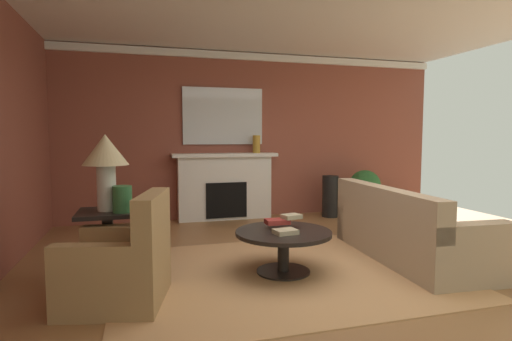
# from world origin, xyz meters

# --- Properties ---
(ground_plane) EXTENTS (8.50, 8.50, 0.00)m
(ground_plane) POSITION_xyz_m (0.00, 0.00, 0.00)
(ground_plane) COLOR olive
(wall_fireplace) EXTENTS (7.13, 0.12, 2.89)m
(wall_fireplace) POSITION_xyz_m (0.00, 3.24, 1.44)
(wall_fireplace) COLOR brown
(wall_fireplace) RESTS_ON ground_plane
(crown_moulding) EXTENTS (7.13, 0.08, 0.12)m
(crown_moulding) POSITION_xyz_m (0.00, 3.16, 2.81)
(crown_moulding) COLOR white
(area_rug) EXTENTS (3.39, 2.59, 0.01)m
(area_rug) POSITION_xyz_m (-0.49, 0.13, 0.01)
(area_rug) COLOR tan
(area_rug) RESTS_ON ground_plane
(fireplace) EXTENTS (1.80, 0.35, 1.14)m
(fireplace) POSITION_xyz_m (-0.52, 3.03, 0.54)
(fireplace) COLOR white
(fireplace) RESTS_ON ground_plane
(mantel_mirror) EXTENTS (1.39, 0.04, 0.97)m
(mantel_mirror) POSITION_xyz_m (-0.52, 3.15, 1.78)
(mantel_mirror) COLOR silver
(sofa) EXTENTS (1.02, 2.15, 0.85)m
(sofa) POSITION_xyz_m (1.06, 0.21, 0.30)
(sofa) COLOR tan
(sofa) RESTS_ON ground_plane
(armchair_near_window) EXTENTS (0.96, 0.96, 0.95)m
(armchair_near_window) POSITION_xyz_m (-2.08, -0.20, 0.31)
(armchair_near_window) COLOR #9E7A4C
(armchair_near_window) RESTS_ON ground_plane
(coffee_table) EXTENTS (1.00, 1.00, 0.45)m
(coffee_table) POSITION_xyz_m (-0.49, 0.13, 0.34)
(coffee_table) COLOR black
(coffee_table) RESTS_ON ground_plane
(side_table) EXTENTS (0.56, 0.56, 0.70)m
(side_table) POSITION_xyz_m (-2.23, 0.41, 0.40)
(side_table) COLOR black
(side_table) RESTS_ON ground_plane
(table_lamp) EXTENTS (0.44, 0.44, 0.75)m
(table_lamp) POSITION_xyz_m (-2.23, 0.41, 1.22)
(table_lamp) COLOR beige
(table_lamp) RESTS_ON side_table
(vase_tall_corner) EXTENTS (0.29, 0.29, 0.73)m
(vase_tall_corner) POSITION_xyz_m (1.33, 2.73, 0.37)
(vase_tall_corner) COLOR black
(vase_tall_corner) RESTS_ON ground_plane
(vase_mantel_right) EXTENTS (0.13, 0.13, 0.31)m
(vase_mantel_right) POSITION_xyz_m (0.03, 2.98, 1.29)
(vase_mantel_right) COLOR #B7892D
(vase_mantel_right) RESTS_ON fireplace
(vase_on_side_table) EXTENTS (0.18, 0.18, 0.25)m
(vase_on_side_table) POSITION_xyz_m (-2.08, 0.29, 0.83)
(vase_on_side_table) COLOR #33703D
(vase_on_side_table) RESTS_ON side_table
(book_red_cover) EXTENTS (0.25, 0.20, 0.05)m
(book_red_cover) POSITION_xyz_m (-0.52, 0.00, 0.47)
(book_red_cover) COLOR tan
(book_red_cover) RESTS_ON coffee_table
(book_art_folio) EXTENTS (0.25, 0.16, 0.05)m
(book_art_folio) POSITION_xyz_m (-0.51, 0.27, 0.52)
(book_art_folio) COLOR maroon
(book_art_folio) RESTS_ON coffee_table
(book_small_novel) EXTENTS (0.22, 0.19, 0.04)m
(book_small_novel) POSITION_xyz_m (-0.36, 0.26, 0.57)
(book_small_novel) COLOR tan
(book_small_novel) RESTS_ON coffee_table
(potted_plant) EXTENTS (0.56, 0.56, 0.83)m
(potted_plant) POSITION_xyz_m (1.93, 2.58, 0.49)
(potted_plant) COLOR #333333
(potted_plant) RESTS_ON ground_plane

